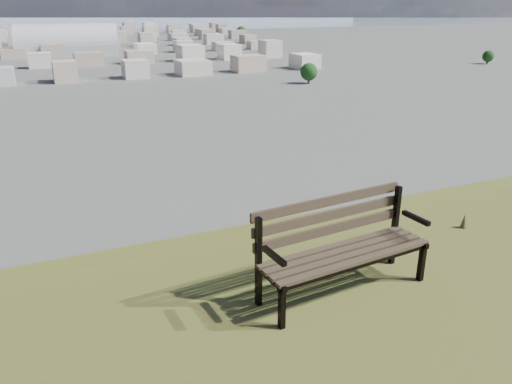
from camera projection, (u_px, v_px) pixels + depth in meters
name	position (u px, v px, depth m)	size (l,w,h in m)	color
park_bench	(340.00, 241.00, 4.53)	(1.68, 0.67, 0.86)	#473A29
arena	(68.00, 46.00, 277.00)	(55.40, 28.76, 22.39)	#BCBCB7
city_blocks	(30.00, 40.00, 347.19)	(395.00, 361.00, 7.00)	beige
bay_water	(25.00, 22.00, 780.69)	(2400.00, 700.00, 0.12)	#97A7C0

